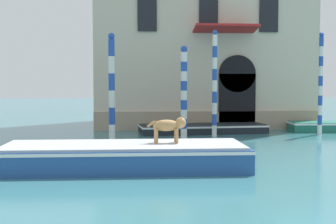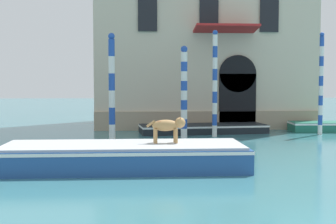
{
  "view_description": "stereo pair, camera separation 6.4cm",
  "coord_description": "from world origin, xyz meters",
  "px_view_note": "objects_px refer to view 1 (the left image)",
  "views": [
    {
      "loc": [
        -2.94,
        -5.14,
        2.35
      ],
      "look_at": [
        -1.75,
        12.24,
        1.2
      ],
      "focal_mm": 50.0,
      "sensor_mm": 36.0,
      "label": 1
    },
    {
      "loc": [
        -2.87,
        -5.15,
        2.35
      ],
      "look_at": [
        -1.75,
        12.24,
        1.2
      ],
      "focal_mm": 50.0,
      "sensor_mm": 36.0,
      "label": 2
    }
  ],
  "objects_px": {
    "mooring_pole_1": "(321,83)",
    "mooring_pole_2": "(215,83)",
    "boat_foreground": "(124,156)",
    "boat_moored_near_palazzo": "(203,128)",
    "dog_on_deck": "(169,126)",
    "mooring_pole_3": "(184,92)",
    "mooring_pole_0": "(112,87)"
  },
  "relations": [
    {
      "from": "boat_foreground",
      "to": "mooring_pole_2",
      "type": "xyz_separation_m",
      "value": [
        3.64,
        7.14,
        1.9
      ]
    },
    {
      "from": "dog_on_deck",
      "to": "mooring_pole_3",
      "type": "distance_m",
      "value": 6.73
    },
    {
      "from": "boat_foreground",
      "to": "mooring_pole_3",
      "type": "xyz_separation_m",
      "value": [
        2.29,
        6.71,
        1.56
      ]
    },
    {
      "from": "dog_on_deck",
      "to": "mooring_pole_1",
      "type": "height_order",
      "value": "mooring_pole_1"
    },
    {
      "from": "boat_moored_near_palazzo",
      "to": "mooring_pole_3",
      "type": "distance_m",
      "value": 2.71
    },
    {
      "from": "dog_on_deck",
      "to": "mooring_pole_0",
      "type": "bearing_deg",
      "value": 106.15
    },
    {
      "from": "boat_foreground",
      "to": "mooring_pole_2",
      "type": "relative_size",
      "value": 1.46
    },
    {
      "from": "mooring_pole_2",
      "to": "boat_foreground",
      "type": "bearing_deg",
      "value": -117.0
    },
    {
      "from": "boat_moored_near_palazzo",
      "to": "mooring_pole_0",
      "type": "height_order",
      "value": "mooring_pole_0"
    },
    {
      "from": "boat_foreground",
      "to": "mooring_pole_2",
      "type": "distance_m",
      "value": 8.24
    },
    {
      "from": "dog_on_deck",
      "to": "boat_foreground",
      "type": "bearing_deg",
      "value": -175.99
    },
    {
      "from": "boat_moored_near_palazzo",
      "to": "mooring_pole_2",
      "type": "distance_m",
      "value": 2.5
    },
    {
      "from": "boat_moored_near_palazzo",
      "to": "mooring_pole_2",
      "type": "relative_size",
      "value": 1.31
    },
    {
      "from": "dog_on_deck",
      "to": "mooring_pole_2",
      "type": "distance_m",
      "value": 7.51
    },
    {
      "from": "boat_foreground",
      "to": "mooring_pole_1",
      "type": "height_order",
      "value": "mooring_pole_1"
    },
    {
      "from": "mooring_pole_1",
      "to": "mooring_pole_2",
      "type": "bearing_deg",
      "value": -174.67
    },
    {
      "from": "boat_foreground",
      "to": "mooring_pole_3",
      "type": "relative_size",
      "value": 1.73
    },
    {
      "from": "boat_foreground",
      "to": "boat_moored_near_palazzo",
      "type": "relative_size",
      "value": 1.12
    },
    {
      "from": "mooring_pole_0",
      "to": "mooring_pole_1",
      "type": "height_order",
      "value": "mooring_pole_1"
    },
    {
      "from": "mooring_pole_0",
      "to": "mooring_pole_1",
      "type": "bearing_deg",
      "value": 10.97
    },
    {
      "from": "boat_foreground",
      "to": "dog_on_deck",
      "type": "relative_size",
      "value": 6.13
    },
    {
      "from": "mooring_pole_0",
      "to": "mooring_pole_2",
      "type": "relative_size",
      "value": 0.94
    },
    {
      "from": "dog_on_deck",
      "to": "mooring_pole_1",
      "type": "xyz_separation_m",
      "value": [
        7.2,
        7.47,
        1.11
      ]
    },
    {
      "from": "mooring_pole_3",
      "to": "boat_foreground",
      "type": "bearing_deg",
      "value": -108.82
    },
    {
      "from": "boat_moored_near_palazzo",
      "to": "mooring_pole_0",
      "type": "xyz_separation_m",
      "value": [
        -3.96,
        -2.69,
        1.92
      ]
    },
    {
      "from": "mooring_pole_1",
      "to": "dog_on_deck",
      "type": "bearing_deg",
      "value": -133.98
    },
    {
      "from": "boat_foreground",
      "to": "boat_moored_near_palazzo",
      "type": "xyz_separation_m",
      "value": [
        3.34,
        8.53,
        -0.15
      ]
    },
    {
      "from": "dog_on_deck",
      "to": "mooring_pole_1",
      "type": "relative_size",
      "value": 0.24
    },
    {
      "from": "mooring_pole_3",
      "to": "mooring_pole_1",
      "type": "bearing_deg",
      "value": 8.1
    },
    {
      "from": "mooring_pole_0",
      "to": "mooring_pole_2",
      "type": "xyz_separation_m",
      "value": [
        4.26,
        1.31,
        0.14
      ]
    },
    {
      "from": "boat_foreground",
      "to": "dog_on_deck",
      "type": "xyz_separation_m",
      "value": [
        1.21,
        0.12,
        0.78
      ]
    },
    {
      "from": "mooring_pole_0",
      "to": "mooring_pole_3",
      "type": "distance_m",
      "value": 3.05
    }
  ]
}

